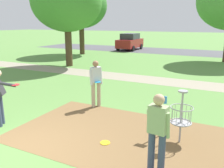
% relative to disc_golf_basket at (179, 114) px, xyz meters
% --- Properties ---
extents(ground_plane, '(160.00, 160.00, 0.00)m').
position_rel_disc_golf_basket_xyz_m(ground_plane, '(-3.43, -2.39, -0.75)').
color(ground_plane, '#5B8942').
extents(dirt_tee_pad, '(5.80, 3.62, 0.01)m').
position_rel_disc_golf_basket_xyz_m(dirt_tee_pad, '(-1.53, -0.35, -0.75)').
color(dirt_tee_pad, brown).
rests_on(dirt_tee_pad, ground).
extents(disc_golf_basket, '(0.98, 0.58, 1.39)m').
position_rel_disc_golf_basket_xyz_m(disc_golf_basket, '(0.00, 0.00, 0.00)').
color(disc_golf_basket, '#9E9EA3').
rests_on(disc_golf_basket, ground).
extents(player_foreground_watching, '(0.45, 0.47, 1.71)m').
position_rel_disc_golf_basket_xyz_m(player_foreground_watching, '(-3.25, 1.39, 0.21)').
color(player_foreground_watching, tan).
rests_on(player_foreground_watching, ground).
extents(player_waiting_right, '(0.48, 0.42, 1.71)m').
position_rel_disc_golf_basket_xyz_m(player_waiting_right, '(-0.10, -1.61, 0.21)').
color(player_waiting_right, '#384260').
rests_on(player_waiting_right, ground).
extents(frisbee_mid_grass, '(0.26, 0.26, 0.02)m').
position_rel_disc_golf_basket_xyz_m(frisbee_mid_grass, '(-1.64, -0.93, -0.74)').
color(frisbee_mid_grass, gold).
rests_on(frisbee_mid_grass, ground).
extents(tree_near_right, '(4.80, 4.80, 6.46)m').
position_rel_disc_golf_basket_xyz_m(tree_near_right, '(-9.34, 8.00, 3.65)').
color(tree_near_right, '#4C3823').
rests_on(tree_near_right, ground).
extents(tree_mid_left, '(4.93, 4.93, 6.67)m').
position_rel_disc_golf_basket_xyz_m(tree_mid_left, '(-12.18, 13.96, 3.80)').
color(tree_mid_left, '#4C3823').
rests_on(tree_mid_left, ground).
extents(parking_lot_strip, '(36.00, 6.00, 0.01)m').
position_rel_disc_golf_basket_xyz_m(parking_lot_strip, '(-3.43, 20.30, -0.75)').
color(parking_lot_strip, '#4C4C51').
rests_on(parking_lot_strip, ground).
extents(parked_car_leftmost, '(2.03, 4.23, 1.84)m').
position_rel_disc_golf_basket_xyz_m(parked_car_leftmost, '(-9.48, 19.65, 0.17)').
color(parked_car_leftmost, maroon).
rests_on(parked_car_leftmost, ground).
extents(gravel_path, '(40.00, 1.79, 0.00)m').
position_rel_disc_golf_basket_xyz_m(gravel_path, '(-3.43, 6.41, -0.75)').
color(gravel_path, gray).
rests_on(gravel_path, ground).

